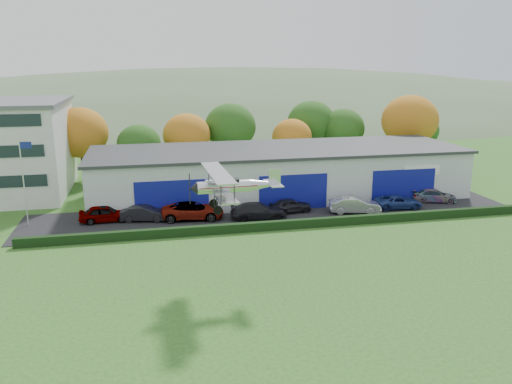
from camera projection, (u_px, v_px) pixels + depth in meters
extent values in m
plane|color=#295A1C|center=(316.00, 318.00, 29.99)|extent=(300.00, 300.00, 0.00)
cube|color=black|center=(276.00, 213.00, 50.48)|extent=(48.00, 9.00, 0.05)
cube|color=black|center=(290.00, 224.00, 45.84)|extent=(46.00, 0.60, 0.80)
cube|color=#B2B7BC|center=(278.00, 173.00, 56.90)|extent=(40.00, 12.00, 5.00)
cube|color=#2D3033|center=(278.00, 149.00, 56.24)|extent=(40.60, 12.60, 0.30)
cube|color=navy|center=(172.00, 199.00, 48.89)|extent=(7.00, 0.12, 3.60)
cube|color=navy|center=(293.00, 192.00, 51.35)|extent=(7.00, 0.12, 3.60)
cube|color=navy|center=(403.00, 186.00, 53.81)|extent=(7.00, 0.12, 3.60)
cylinder|color=silver|center=(24.00, 183.00, 45.72)|extent=(0.10, 0.10, 8.00)
cube|color=navy|center=(25.00, 145.00, 44.98)|extent=(1.00, 0.04, 0.60)
cylinder|color=#3D2614|center=(83.00, 168.00, 63.98)|extent=(0.36, 0.36, 3.15)
ellipsoid|color=#935E12|center=(80.00, 133.00, 62.88)|extent=(6.84, 6.84, 6.16)
cylinder|color=#3D2614|center=(141.00, 172.00, 63.61)|extent=(0.36, 0.36, 2.45)
ellipsoid|color=#1E4C14|center=(139.00, 144.00, 62.75)|extent=(5.32, 5.32, 4.79)
cylinder|color=#3D2614|center=(188.00, 165.00, 66.69)|extent=(0.36, 0.36, 2.80)
ellipsoid|color=#935E12|center=(187.00, 135.00, 65.71)|extent=(6.08, 6.08, 5.47)
cylinder|color=#3D2614|center=(231.00, 159.00, 69.77)|extent=(0.36, 0.36, 3.15)
ellipsoid|color=#1E4C14|center=(230.00, 127.00, 68.67)|extent=(6.84, 6.84, 6.16)
cylinder|color=#3D2614|center=(291.00, 162.00, 69.61)|extent=(0.36, 0.36, 2.45)
ellipsoid|color=#935E12|center=(292.00, 137.00, 68.74)|extent=(5.32, 5.32, 4.79)
cylinder|color=#3D2614|center=(342.00, 156.00, 73.10)|extent=(0.36, 0.36, 2.80)
ellipsoid|color=#1E4C14|center=(343.00, 128.00, 72.11)|extent=(6.08, 6.08, 5.47)
cylinder|color=#3D2614|center=(407.00, 156.00, 70.86)|extent=(0.36, 0.36, 3.50)
ellipsoid|color=#935E12|center=(410.00, 120.00, 69.63)|extent=(7.60, 7.60, 6.84)
cylinder|color=#3D2614|center=(418.00, 154.00, 75.60)|extent=(0.36, 0.36, 2.45)
ellipsoid|color=#1E4C14|center=(420.00, 131.00, 74.74)|extent=(5.32, 5.32, 4.79)
cylinder|color=#3D2614|center=(30.00, 168.00, 66.47)|extent=(0.36, 0.36, 2.10)
ellipsoid|color=#935E12|center=(28.00, 146.00, 65.73)|extent=(4.56, 4.56, 4.10)
cylinder|color=#3D2614|center=(310.00, 153.00, 74.13)|extent=(0.36, 0.36, 3.15)
ellipsoid|color=#1E4C14|center=(311.00, 123.00, 73.02)|extent=(6.84, 6.84, 6.16)
ellipsoid|color=#4C6642|center=(236.00, 154.00, 170.46)|extent=(320.00, 196.00, 56.00)
ellipsoid|color=#4C6642|center=(429.00, 131.00, 183.44)|extent=(240.00, 126.00, 36.00)
imported|color=gray|center=(105.00, 213.00, 47.60)|extent=(4.71, 2.04, 1.58)
imported|color=black|center=(144.00, 213.00, 47.88)|extent=(4.61, 2.33, 1.45)
imported|color=gray|center=(193.00, 211.00, 48.42)|extent=(6.05, 3.23, 1.62)
imported|color=black|center=(258.00, 211.00, 48.51)|extent=(5.46, 2.50, 1.55)
imported|color=black|center=(290.00, 205.00, 50.55)|extent=(4.28, 2.10, 1.41)
imported|color=silver|center=(355.00, 205.00, 50.34)|extent=(5.22, 2.86, 1.63)
imported|color=navy|center=(398.00, 202.00, 51.99)|extent=(4.92, 2.58, 1.32)
imported|color=gray|center=(434.00, 195.00, 54.40)|extent=(5.00, 3.15, 1.35)
cylinder|color=silver|center=(224.00, 187.00, 33.21)|extent=(3.46, 0.92, 0.81)
cone|color=silver|center=(264.00, 184.00, 33.85)|extent=(2.02, 0.88, 0.81)
cone|color=black|center=(194.00, 189.00, 32.75)|extent=(0.48, 0.83, 0.81)
cube|color=#840806|center=(228.00, 186.00, 33.26)|extent=(3.82, 0.95, 0.05)
cube|color=black|center=(230.00, 181.00, 33.22)|extent=(1.10, 0.58, 0.23)
cube|color=silver|center=(221.00, 191.00, 33.23)|extent=(1.34, 6.55, 0.09)
cube|color=silver|center=(218.00, 173.00, 32.89)|extent=(1.44, 6.91, 0.09)
cylinder|color=black|center=(221.00, 191.00, 30.77)|extent=(0.06, 0.06, 1.18)
cylinder|color=black|center=(234.00, 190.00, 30.97)|extent=(0.06, 0.06, 1.18)
cylinder|color=black|center=(209.00, 174.00, 35.19)|extent=(0.06, 0.06, 1.18)
cylinder|color=black|center=(220.00, 174.00, 35.39)|extent=(0.06, 0.06, 1.18)
cylinder|color=black|center=(219.00, 179.00, 32.67)|extent=(0.06, 0.20, 0.67)
cylinder|color=black|center=(217.00, 176.00, 33.26)|extent=(0.06, 0.20, 0.67)
cylinder|color=black|center=(216.00, 200.00, 32.91)|extent=(0.08, 0.63, 1.11)
cylinder|color=black|center=(214.00, 197.00, 33.63)|extent=(0.08, 0.63, 1.11)
cylinder|color=black|center=(216.00, 207.00, 33.41)|extent=(0.12, 1.72, 0.06)
cylinder|color=black|center=(218.00, 210.00, 32.64)|extent=(0.58, 0.15, 0.58)
cylinder|color=black|center=(214.00, 204.00, 34.17)|extent=(0.58, 0.15, 0.58)
cylinder|color=black|center=(273.00, 187.00, 34.05)|extent=(0.33, 0.06, 0.38)
cube|color=silver|center=(273.00, 183.00, 33.98)|extent=(0.89, 2.38, 0.05)
cube|color=silver|center=(275.00, 176.00, 33.89)|extent=(0.82, 0.08, 1.00)
cube|color=black|center=(190.00, 189.00, 32.69)|extent=(0.06, 0.11, 1.99)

